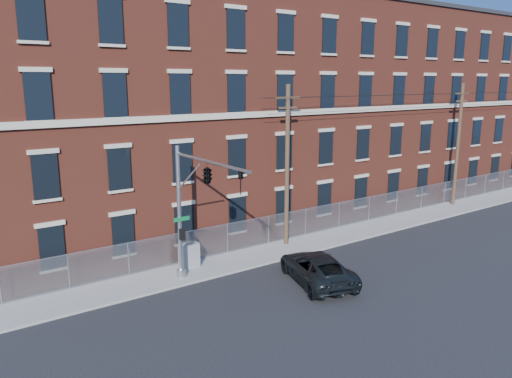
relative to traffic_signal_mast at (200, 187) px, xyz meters
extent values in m
plane|color=black|center=(6.00, -2.18, -5.39)|extent=(140.00, 140.00, 0.00)
cube|color=gray|center=(18.00, 2.82, -5.33)|extent=(65.00, 3.00, 0.12)
cube|color=maroon|center=(18.00, 11.82, 2.61)|extent=(55.00, 14.00, 16.00)
cube|color=black|center=(18.00, 11.82, 10.76)|extent=(55.30, 14.30, 0.30)
cube|color=#ABA28F|center=(18.00, 4.74, 2.91)|extent=(55.00, 0.18, 0.35)
cube|color=black|center=(-5.83, 4.76, -3.19)|extent=(1.20, 0.10, 2.20)
cube|color=black|center=(-5.83, 4.76, 0.41)|extent=(1.20, 0.10, 2.20)
cube|color=black|center=(-5.83, 4.76, 4.21)|extent=(1.20, 0.10, 2.20)
cube|color=black|center=(-5.83, 4.76, 7.81)|extent=(1.20, 0.10, 2.20)
cube|color=black|center=(-2.17, 4.76, -3.19)|extent=(1.20, 0.10, 2.20)
cube|color=black|center=(-2.17, 4.76, 0.41)|extent=(1.20, 0.10, 2.20)
cube|color=black|center=(-2.17, 4.76, 4.21)|extent=(1.20, 0.10, 2.20)
cube|color=black|center=(-2.17, 4.76, 7.81)|extent=(1.20, 0.10, 2.20)
cube|color=black|center=(1.50, 4.76, -3.19)|extent=(1.20, 0.10, 2.20)
cube|color=black|center=(1.50, 4.76, 0.41)|extent=(1.20, 0.10, 2.20)
cube|color=black|center=(1.50, 4.76, 4.21)|extent=(1.20, 0.10, 2.20)
cube|color=black|center=(1.50, 4.76, 7.81)|extent=(1.20, 0.10, 2.20)
cube|color=black|center=(5.17, 4.76, -3.19)|extent=(1.20, 0.10, 2.20)
cube|color=black|center=(5.17, 4.76, 0.41)|extent=(1.20, 0.10, 2.20)
cube|color=black|center=(5.17, 4.76, 4.21)|extent=(1.20, 0.10, 2.20)
cube|color=black|center=(5.17, 4.76, 7.81)|extent=(1.20, 0.10, 2.20)
cube|color=black|center=(8.83, 4.76, -3.19)|extent=(1.20, 0.10, 2.20)
cube|color=black|center=(8.83, 4.76, 0.41)|extent=(1.20, 0.10, 2.20)
cube|color=black|center=(8.83, 4.76, 4.21)|extent=(1.20, 0.10, 2.20)
cube|color=black|center=(8.83, 4.76, 7.81)|extent=(1.20, 0.10, 2.20)
cube|color=black|center=(12.50, 4.76, -3.19)|extent=(1.20, 0.10, 2.20)
cube|color=black|center=(12.50, 4.76, 0.41)|extent=(1.20, 0.10, 2.20)
cube|color=black|center=(12.50, 4.76, 4.21)|extent=(1.20, 0.10, 2.20)
cube|color=black|center=(12.50, 4.76, 7.81)|extent=(1.20, 0.10, 2.20)
cube|color=black|center=(16.17, 4.76, -3.19)|extent=(1.20, 0.10, 2.20)
cube|color=black|center=(16.17, 4.76, 0.41)|extent=(1.20, 0.10, 2.20)
cube|color=black|center=(16.17, 4.76, 4.21)|extent=(1.20, 0.10, 2.20)
cube|color=black|center=(16.17, 4.76, 7.81)|extent=(1.20, 0.10, 2.20)
cube|color=black|center=(19.83, 4.76, -3.19)|extent=(1.20, 0.10, 2.20)
cube|color=black|center=(19.83, 4.76, 0.41)|extent=(1.20, 0.10, 2.20)
cube|color=black|center=(19.83, 4.76, 4.21)|extent=(1.20, 0.10, 2.20)
cube|color=black|center=(19.83, 4.76, 7.81)|extent=(1.20, 0.10, 2.20)
cube|color=black|center=(23.50, 4.76, -3.19)|extent=(1.20, 0.10, 2.20)
cube|color=black|center=(23.50, 4.76, 0.41)|extent=(1.20, 0.10, 2.20)
cube|color=black|center=(23.50, 4.76, 4.21)|extent=(1.20, 0.10, 2.20)
cube|color=black|center=(23.50, 4.76, 7.81)|extent=(1.20, 0.10, 2.20)
cube|color=black|center=(27.17, 4.76, -3.19)|extent=(1.20, 0.10, 2.20)
cube|color=black|center=(27.17, 4.76, 0.41)|extent=(1.20, 0.10, 2.20)
cube|color=black|center=(27.17, 4.76, 4.21)|extent=(1.20, 0.10, 2.20)
cube|color=black|center=(27.17, 4.76, 7.81)|extent=(1.20, 0.10, 2.20)
cube|color=black|center=(30.83, 4.76, -3.19)|extent=(1.20, 0.10, 2.20)
cube|color=black|center=(30.83, 4.76, 0.41)|extent=(1.20, 0.10, 2.20)
cube|color=black|center=(30.83, 4.76, 4.21)|extent=(1.20, 0.10, 2.20)
cube|color=black|center=(30.83, 4.76, 7.81)|extent=(1.20, 0.10, 2.20)
cube|color=black|center=(34.50, 4.76, -3.19)|extent=(1.20, 0.10, 2.20)
cube|color=black|center=(34.50, 4.76, 0.41)|extent=(1.20, 0.10, 2.20)
cube|color=black|center=(34.50, 4.76, 4.21)|extent=(1.20, 0.10, 2.20)
cube|color=black|center=(34.50, 4.76, 7.81)|extent=(1.20, 0.10, 2.20)
cube|color=#A5A8AD|center=(18.00, 4.12, -4.37)|extent=(59.00, 0.02, 1.80)
cylinder|color=#9EA0A5|center=(18.00, 4.12, -3.47)|extent=(59.00, 0.04, 0.04)
cylinder|color=#9EA0A5|center=(-8.39, 4.12, -4.37)|extent=(0.06, 0.06, 1.85)
cylinder|color=#9EA0A5|center=(-5.29, 4.12, -4.37)|extent=(0.06, 0.06, 1.85)
cylinder|color=#9EA0A5|center=(-2.18, 4.12, -4.37)|extent=(0.06, 0.06, 1.85)
cylinder|color=#9EA0A5|center=(0.92, 4.12, -4.37)|extent=(0.06, 0.06, 1.85)
cylinder|color=#9EA0A5|center=(4.03, 4.12, -4.37)|extent=(0.06, 0.06, 1.85)
cylinder|color=#9EA0A5|center=(7.13, 4.12, -4.37)|extent=(0.06, 0.06, 1.85)
cylinder|color=#9EA0A5|center=(10.24, 4.12, -4.37)|extent=(0.06, 0.06, 1.85)
cylinder|color=#9EA0A5|center=(13.34, 4.12, -4.37)|extent=(0.06, 0.06, 1.85)
cylinder|color=#9EA0A5|center=(16.45, 4.12, -4.37)|extent=(0.06, 0.06, 1.85)
cylinder|color=#9EA0A5|center=(19.55, 4.12, -4.37)|extent=(0.06, 0.06, 1.85)
cylinder|color=#9EA0A5|center=(22.66, 4.12, -4.37)|extent=(0.06, 0.06, 1.85)
cylinder|color=#9EA0A5|center=(25.76, 4.12, -4.37)|extent=(0.06, 0.06, 1.85)
cylinder|color=#9EA0A5|center=(28.87, 4.12, -4.37)|extent=(0.06, 0.06, 1.85)
cylinder|color=#9EA0A5|center=(31.97, 4.12, -4.37)|extent=(0.06, 0.06, 1.85)
cylinder|color=#9EA0A5|center=(35.08, 4.12, -4.37)|extent=(0.06, 0.06, 1.85)
cylinder|color=#9EA0A5|center=(0.00, 2.32, -1.77)|extent=(0.22, 0.22, 7.00)
cylinder|color=#9EA0A5|center=(0.00, 2.32, -5.07)|extent=(0.50, 0.50, 0.40)
cylinder|color=#9EA0A5|center=(0.00, -0.93, 1.33)|extent=(0.14, 6.50, 0.14)
cylinder|color=#9EA0A5|center=(0.00, 1.12, 0.33)|extent=(0.08, 2.18, 1.56)
cube|color=#0C592D|center=(0.05, 2.17, -2.07)|extent=(0.90, 0.03, 0.22)
cube|color=black|center=(0.00, 2.07, -2.87)|extent=(0.25, 0.25, 0.60)
imported|color=black|center=(0.00, -3.48, 0.78)|extent=(0.16, 0.20, 1.00)
imported|color=black|center=(0.00, -0.68, 0.78)|extent=(0.53, 2.48, 1.00)
cylinder|color=#433121|center=(8.00, 3.42, -0.27)|extent=(0.28, 0.28, 10.00)
cube|color=#433121|center=(8.00, 3.42, 3.93)|extent=(1.80, 0.12, 0.12)
cube|color=#433121|center=(8.00, 3.42, 3.33)|extent=(1.40, 0.12, 0.12)
cylinder|color=#433121|center=(26.00, 3.42, -0.27)|extent=(0.28, 0.28, 10.00)
cube|color=#433121|center=(26.00, 3.42, 3.93)|extent=(1.80, 0.12, 0.12)
cube|color=#433121|center=(26.00, 3.42, 3.33)|extent=(1.40, 0.12, 0.12)
cylinder|color=black|center=(26.00, 3.12, 3.93)|extent=(40.00, 0.02, 0.02)
cylinder|color=black|center=(26.00, 3.72, 3.93)|extent=(40.00, 0.02, 0.02)
cylinder|color=black|center=(26.00, 3.42, 3.33)|extent=(40.00, 0.02, 0.02)
imported|color=black|center=(5.57, -2.18, -4.62)|extent=(4.06, 6.02, 1.53)
cube|color=slate|center=(0.99, 3.29, -4.59)|extent=(1.10, 0.57, 1.36)
camera|label=1|loc=(-11.12, -20.31, 4.91)|focal=34.95mm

